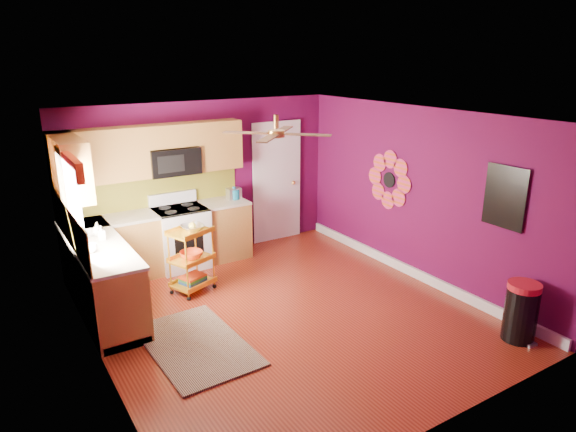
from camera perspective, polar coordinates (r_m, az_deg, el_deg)
ground at (r=6.71m, az=-0.28°, el=-10.73°), size 5.00×5.00×0.00m
room_envelope at (r=6.12m, az=-0.09°, el=2.92°), size 4.54×5.04×2.52m
lower_cabinets at (r=7.58m, az=-16.44°, el=-4.44°), size 2.81×2.31×0.94m
electric_range at (r=8.10m, az=-11.78°, el=-2.28°), size 0.76×0.66×1.13m
upper_cabinetry at (r=7.56m, az=-17.33°, el=6.24°), size 2.80×2.30×1.26m
left_window at (r=6.30m, az=-23.09°, el=2.91°), size 0.08×1.35×1.08m
panel_door at (r=8.98m, az=-1.27°, el=3.67°), size 0.95×0.11×2.15m
right_wall_art at (r=7.31m, az=16.19°, el=3.12°), size 0.04×2.74×1.04m
ceiling_fan at (r=6.14m, az=-1.31°, el=9.23°), size 1.01×1.01×0.26m
shag_rug at (r=6.12m, az=-10.20°, el=-13.89°), size 1.05×1.66×0.02m
rolling_cart at (r=7.20m, az=-10.63°, el=-4.48°), size 0.66×0.58×1.00m
trash_can at (r=6.56m, az=24.46°, el=-9.66°), size 0.41×0.43×0.71m
teal_kettle at (r=8.33m, az=-6.00°, el=2.46°), size 0.18×0.18×0.21m
toaster at (r=8.33m, az=-6.03°, el=2.51°), size 0.22×0.15×0.18m
soap_bottle_a at (r=6.86m, az=-20.04°, el=-1.77°), size 0.08×0.09×0.19m
soap_bottle_b at (r=7.05m, az=-20.44°, el=-1.36°), size 0.14×0.14×0.18m
counter_dish at (r=7.11m, az=-21.31°, el=-1.80°), size 0.24×0.24×0.06m
counter_cup at (r=6.49m, az=-21.00°, el=-3.35°), size 0.14×0.14×0.11m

